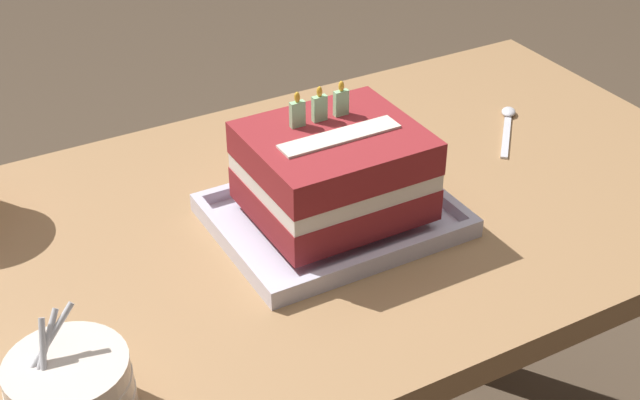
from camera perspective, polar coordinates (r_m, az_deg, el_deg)
The scene contains 5 objects.
dining_table at distance 1.22m, azimuth -0.79°, elevation -5.46°, with size 1.19×0.64×0.72m.
foil_tray at distance 1.13m, azimuth 0.85°, elevation -1.16°, with size 0.29×0.23×0.02m.
birthday_cake at distance 1.10m, azimuth 0.87°, elevation 1.87°, with size 0.20×0.18×0.15m.
bowl_stack at distance 0.89m, azimuth -15.42°, elevation -11.52°, with size 0.12×0.12×0.12m.
serving_spoon_near_tray at distance 1.39m, azimuth 11.73°, elevation 4.91°, with size 0.11×0.12×0.01m.
Camera 1 is at (-0.45, -0.84, 1.36)m, focal length 50.86 mm.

